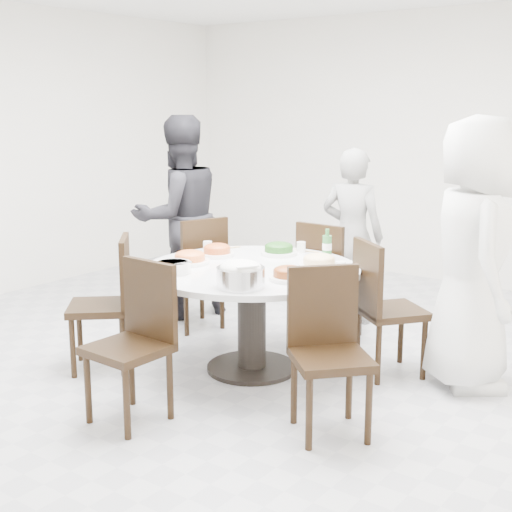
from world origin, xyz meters
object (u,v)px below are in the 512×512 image
Objects in this scene: chair_nw at (194,272)px; beverage_bottle at (327,244)px; rice_bowl at (241,277)px; chair_sw at (99,304)px; chair_se at (331,355)px; diner_middle at (352,236)px; chair_n at (332,280)px; diner_right at (472,254)px; chair_s at (128,345)px; diner_left at (179,217)px; dining_table at (252,319)px; soup_bowl at (173,267)px; chair_ne at (392,308)px.

chair_nw is 4.17× the size of beverage_bottle.
rice_bowl is at bearing 71.30° from chair_nw.
chair_sw is 1.85m from chair_se.
chair_n is at bearing 92.36° from diner_middle.
chair_n is 0.53× the size of diner_right.
chair_s is at bearing 48.54° from chair_nw.
chair_n is 1.48m from diner_left.
dining_table is 1.55m from diner_right.
chair_nw is 0.56m from diner_left.
chair_se is at bearing 50.31° from chair_sw.
chair_n is 1.50m from soup_bowl.
chair_ne is 3.94× the size of soup_bowl.
diner_middle is at bearing 154.15° from chair_nw.
diner_middle is at bearing 24.27° from diner_right.
chair_se is at bearing -28.75° from dining_table.
chair_nw is 1.34m from beverage_bottle.
rice_bowl is at bearing 74.95° from diner_left.
diner_middle is at bearing -10.53° from chair_ne.
chair_se is 3.18× the size of rice_bowl.
diner_middle is 6.57× the size of beverage_bottle.
chair_sw is 4.17× the size of beverage_bottle.
chair_sw reaches higher than dining_table.
chair_n is 0.54× the size of diner_left.
chair_nw is 1.83m from chair_s.
chair_nw is (-1.80, -0.03, 0.00)m from chair_ne.
chair_sw is at bearing 39.76° from diner_left.
chair_nw is 3.18× the size of rice_bowl.
soup_bowl is at bearing 72.40° from diner_middle.
chair_n is at bearing 133.22° from chair_nw.
chair_n is (0.07, 0.97, 0.10)m from dining_table.
diner_right reaches higher than rice_bowl.
chair_ne reaches higher than dining_table.
beverage_bottle is at bearing 59.79° from dining_table.
chair_n is 1.00× the size of chair_s.
chair_sw is (-0.95, -1.59, 0.00)m from chair_n.
dining_table is at bearing 83.50° from diner_left.
chair_se is 3.94× the size of soup_bowl.
chair_nw is 1.00× the size of chair_se.
beverage_bottle is at bearing 89.00° from rice_bowl.
chair_se is (0.89, -1.50, 0.00)m from chair_n.
soup_bowl is 1.14m from beverage_bottle.
diner_right is at bearing 47.98° from rice_bowl.
soup_bowl is 1.06× the size of beverage_bottle.
diner_middle reaches higher than beverage_bottle.
chair_ne is at bearing 32.80° from dining_table.
dining_table is 1.58× the size of chair_ne.
chair_ne is (0.81, 0.52, 0.10)m from dining_table.
chair_se is 2.23m from diner_middle.
chair_se is (1.04, 0.57, 0.00)m from chair_s.
dining_table is at bearing 82.23° from chair_nw.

